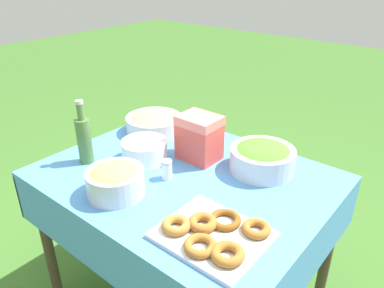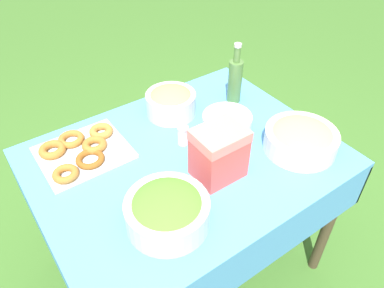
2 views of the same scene
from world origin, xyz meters
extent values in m
plane|color=#3D6B28|center=(0.00, 0.00, 0.00)|extent=(14.00, 14.00, 0.00)
cube|color=#4C8CD1|center=(0.00, 0.00, 0.77)|extent=(1.21, 0.94, 0.02)
cube|color=#4C8CD1|center=(0.00, -0.47, 0.64)|extent=(1.21, 0.01, 0.22)
cube|color=#4C8CD1|center=(0.00, 0.47, 0.64)|extent=(1.21, 0.01, 0.22)
cube|color=#4C8CD1|center=(-0.60, 0.00, 0.64)|extent=(0.01, 0.94, 0.22)
cube|color=#4C8CD1|center=(0.60, 0.00, 0.64)|extent=(0.01, 0.94, 0.22)
cylinder|color=#473828|center=(-0.54, -0.41, 0.38)|extent=(0.05, 0.05, 0.75)
cylinder|color=#473828|center=(0.54, -0.41, 0.38)|extent=(0.05, 0.05, 0.75)
cylinder|color=#473828|center=(-0.54, 0.41, 0.38)|extent=(0.05, 0.05, 0.75)
cylinder|color=silver|center=(0.24, 0.24, 0.83)|extent=(0.28, 0.28, 0.10)
ellipsoid|color=#51892D|center=(0.24, 0.24, 0.87)|extent=(0.25, 0.25, 0.07)
cylinder|color=silver|center=(-0.42, 0.23, 0.82)|extent=(0.30, 0.30, 0.09)
ellipsoid|color=tan|center=(-0.42, 0.23, 0.85)|extent=(0.26, 0.26, 0.07)
cube|color=silver|center=(0.34, -0.25, 0.79)|extent=(0.35, 0.30, 0.02)
torus|color=brown|center=(0.33, -0.18, 0.81)|extent=(0.16, 0.16, 0.02)
torus|color=#B27533|center=(0.23, -0.31, 0.81)|extent=(0.14, 0.14, 0.03)
torus|color=#A36628|center=(0.44, -0.31, 0.81)|extent=(0.13, 0.13, 0.03)
torus|color=#A36628|center=(0.29, -0.24, 0.81)|extent=(0.11, 0.11, 0.03)
torus|color=#A36628|center=(0.44, -0.15, 0.81)|extent=(0.11, 0.11, 0.03)
torus|color=#A36628|center=(0.35, -0.34, 0.81)|extent=(0.14, 0.14, 0.03)
cylinder|color=white|center=(-0.23, -0.02, 0.78)|extent=(0.21, 0.21, 0.01)
cylinder|color=white|center=(-0.23, -0.02, 0.80)|extent=(0.21, 0.21, 0.01)
cylinder|color=white|center=(-0.23, -0.02, 0.81)|extent=(0.21, 0.21, 0.01)
cylinder|color=white|center=(-0.23, -0.02, 0.82)|extent=(0.21, 0.21, 0.01)
cylinder|color=white|center=(-0.23, -0.02, 0.83)|extent=(0.21, 0.21, 0.01)
cylinder|color=white|center=(-0.23, -0.02, 0.84)|extent=(0.21, 0.21, 0.01)
cylinder|color=white|center=(-0.23, -0.02, 0.86)|extent=(0.21, 0.21, 0.01)
cylinder|color=white|center=(-0.23, -0.02, 0.87)|extent=(0.21, 0.21, 0.01)
cylinder|color=#4C7238|center=(-0.42, -0.20, 0.88)|extent=(0.07, 0.07, 0.21)
cylinder|color=#4C7238|center=(-0.42, -0.20, 1.02)|extent=(0.03, 0.03, 0.07)
cylinder|color=#B7B7B7|center=(-0.42, -0.20, 1.07)|extent=(0.03, 0.03, 0.02)
cylinder|color=silver|center=(-0.12, -0.29, 0.83)|extent=(0.23, 0.23, 0.10)
ellipsoid|color=#ADCC59|center=(-0.12, -0.29, 0.87)|extent=(0.20, 0.20, 0.07)
cube|color=#E04C42|center=(-0.05, 0.16, 0.86)|extent=(0.18, 0.14, 0.17)
cube|color=#FF7A70|center=(-0.05, 0.16, 0.97)|extent=(0.18, 0.15, 0.04)
cylinder|color=white|center=(-0.04, -0.07, 0.81)|extent=(0.05, 0.05, 0.07)
cylinder|color=silver|center=(-0.04, -0.07, 0.86)|extent=(0.05, 0.05, 0.01)
camera|label=1|loc=(0.91, -1.06, 1.63)|focal=35.00mm
camera|label=2|loc=(0.63, 0.94, 1.82)|focal=35.00mm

